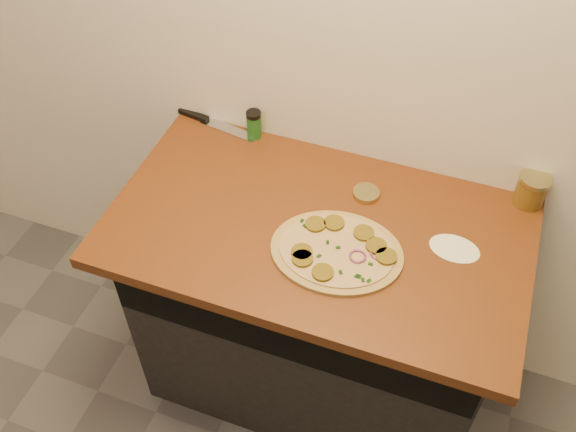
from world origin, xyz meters
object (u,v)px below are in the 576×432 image
at_px(chefs_knife, 210,122).
at_px(salsa_jar, 532,190).
at_px(spice_shaker, 254,124).
at_px(pizza, 337,251).

bearing_deg(chefs_knife, salsa_jar, -0.65).
distance_m(chefs_knife, salsa_jar, 1.03).
bearing_deg(salsa_jar, spice_shaker, 179.99).
distance_m(chefs_knife, spice_shaker, 0.17).
xyz_separation_m(pizza, chefs_knife, (-0.56, 0.39, -0.00)).
bearing_deg(spice_shaker, salsa_jar, -0.01).
height_order(chefs_knife, salsa_jar, salsa_jar).
bearing_deg(salsa_jar, pizza, -141.11).
distance_m(pizza, salsa_jar, 0.61).
xyz_separation_m(chefs_knife, spice_shaker, (0.16, -0.01, 0.04)).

